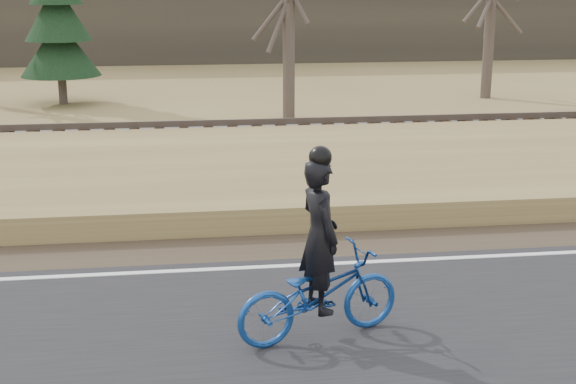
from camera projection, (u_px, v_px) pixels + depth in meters
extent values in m
plane|color=#97864D|center=(436.00, 268.00, 11.81)|extent=(120.00, 120.00, 0.00)
cube|color=black|center=(502.00, 340.00, 9.41)|extent=(120.00, 6.00, 0.06)
cube|color=silver|center=(432.00, 259.00, 11.99)|extent=(120.00, 0.12, 0.01)
cube|color=#473A2B|center=(413.00, 240.00, 12.95)|extent=(120.00, 1.60, 0.04)
cube|color=#97864D|center=(371.00, 182.00, 15.77)|extent=(120.00, 5.00, 0.44)
cube|color=slate|center=(334.00, 143.00, 19.40)|extent=(120.00, 3.00, 0.45)
cube|color=black|center=(334.00, 131.00, 19.33)|extent=(120.00, 2.40, 0.14)
cube|color=brown|center=(340.00, 131.00, 18.60)|extent=(120.00, 0.07, 0.15)
cube|color=brown|center=(329.00, 120.00, 19.98)|extent=(120.00, 0.07, 0.15)
imported|color=navy|center=(319.00, 294.00, 9.29)|extent=(2.15, 1.26, 1.07)
imported|color=black|center=(319.00, 236.00, 9.10)|extent=(0.60, 0.75, 1.79)
sphere|color=black|center=(320.00, 157.00, 8.86)|extent=(0.26, 0.26, 0.26)
cylinder|color=#4E4139|center=(289.00, 7.00, 23.18)|extent=(0.36, 0.36, 6.54)
cylinder|color=#4E4139|center=(62.00, 85.00, 26.53)|extent=(0.28, 0.28, 1.26)
cone|color=black|center=(60.00, 48.00, 26.21)|extent=(2.60, 2.60, 1.83)
cone|color=black|center=(57.00, 12.00, 25.90)|extent=(2.15, 2.15, 1.83)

